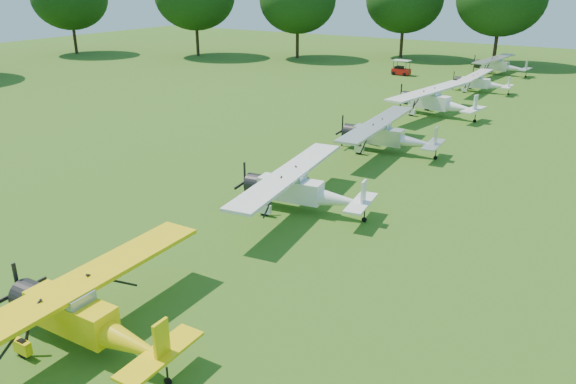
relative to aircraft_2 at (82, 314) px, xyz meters
name	(u,v)px	position (x,y,z in m)	size (l,w,h in m)	color
ground	(258,215)	(-1.36, 11.21, -1.23)	(160.00, 160.00, 0.00)	#345314
tree_belt	(330,48)	(2.21, 11.37, 6.80)	(137.36, 130.27, 14.52)	#2E2312
aircraft_2	(82,314)	(0.00, 0.00, 0.00)	(6.70, 10.64, 2.10)	yellow
aircraft_3	(300,187)	(0.05, 12.78, -0.01)	(6.66, 10.58, 2.08)	white
aircraft_4	(386,134)	(-0.23, 24.10, 0.00)	(6.70, 10.66, 2.10)	silver
aircraft_5	(436,100)	(-0.78, 35.77, 0.07)	(7.14, 11.29, 2.22)	white
aircraft_6	(480,81)	(-0.26, 47.86, -0.18)	(5.70, 9.06, 1.79)	white
aircraft_7	(499,64)	(-1.07, 59.67, -0.05)	(6.45, 10.25, 2.01)	silver
golf_cart	(401,70)	(-10.58, 53.49, -0.66)	(2.08, 1.38, 1.70)	red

